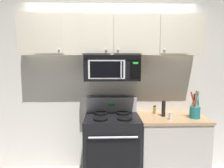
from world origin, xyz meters
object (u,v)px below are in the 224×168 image
object	(u,v)px
stove_range	(112,146)
salt_shaker	(171,116)
pepper_mill	(163,109)
spice_jar	(155,110)
over_range_microwave	(112,68)
utensil_crock_teal	(195,111)

from	to	relation	value
stove_range	salt_shaker	xyz separation A→B (m)	(0.76, -0.18, 0.48)
pepper_mill	stove_range	bearing A→B (deg)	179.77
salt_shaker	spice_jar	world-z (taller)	spice_jar
pepper_mill	over_range_microwave	bearing A→B (deg)	170.55
spice_jar	over_range_microwave	bearing A→B (deg)	-177.90
stove_range	spice_jar	size ratio (longest dim) A/B	9.45
pepper_mill	spice_jar	distance (m)	0.18
stove_range	utensil_crock_teal	bearing A→B (deg)	-5.57
stove_range	spice_jar	world-z (taller)	stove_range
over_range_microwave	utensil_crock_teal	xyz separation A→B (m)	(1.12, -0.23, -0.57)
salt_shaker	over_range_microwave	bearing A→B (deg)	158.94
utensil_crock_teal	over_range_microwave	bearing A→B (deg)	168.59
pepper_mill	salt_shaker	bearing A→B (deg)	-75.16
stove_range	pepper_mill	world-z (taller)	stove_range
salt_shaker	pepper_mill	distance (m)	0.19
over_range_microwave	utensil_crock_teal	bearing A→B (deg)	-11.41
salt_shaker	pepper_mill	xyz separation A→B (m)	(-0.05, 0.17, 0.06)
pepper_mill	spice_jar	world-z (taller)	pepper_mill
over_range_microwave	pepper_mill	bearing A→B (deg)	-9.45
pepper_mill	spice_jar	size ratio (longest dim) A/B	1.83
stove_range	spice_jar	bearing A→B (deg)	12.55
salt_shaker	spice_jar	bearing A→B (deg)	113.34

